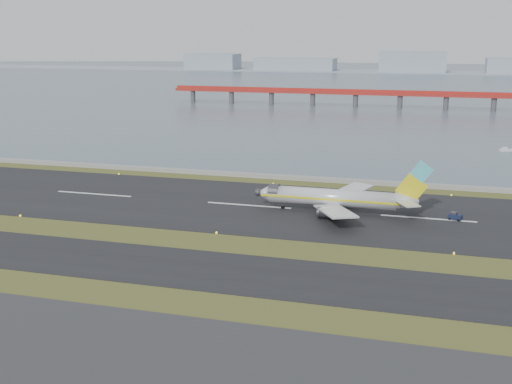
{
  "coord_description": "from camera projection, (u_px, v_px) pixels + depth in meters",
  "views": [
    {
      "loc": [
        40.81,
        -106.83,
        38.01
      ],
      "look_at": [
        3.98,
        22.0,
        5.4
      ],
      "focal_mm": 45.0,
      "sensor_mm": 36.0,
      "label": 1
    }
  ],
  "objects": [
    {
      "name": "seawall",
      "position": [
        280.0,
        177.0,
        175.63
      ],
      "size": [
        1000.0,
        2.5,
        1.0
      ],
      "primitive_type": "cube",
      "color": "gray",
      "rests_on": "ground"
    },
    {
      "name": "bay_water",
      "position": [
        392.0,
        82.0,
        549.43
      ],
      "size": [
        1400.0,
        800.0,
        1.3
      ],
      "primitive_type": "cube",
      "color": "#4A5D69",
      "rests_on": "ground"
    },
    {
      "name": "red_pier",
      "position": [
        400.0,
        95.0,
        346.18
      ],
      "size": [
        260.0,
        5.0,
        10.2
      ],
      "color": "#A9241D",
      "rests_on": "ground"
    },
    {
      "name": "far_shoreline",
      "position": [
        416.0,
        67.0,
        693.83
      ],
      "size": [
        1400.0,
        80.0,
        60.5
      ],
      "color": "#95A2B1",
      "rests_on": "ground"
    },
    {
      "name": "airliner",
      "position": [
        338.0,
        198.0,
        140.57
      ],
      "size": [
        38.52,
        32.89,
        12.8
      ],
      "color": "silver",
      "rests_on": "ground"
    },
    {
      "name": "ground",
      "position": [
        203.0,
        245.0,
        119.69
      ],
      "size": [
        1000.0,
        1000.0,
        0.0
      ],
      "primitive_type": "plane",
      "color": "#384619",
      "rests_on": "ground"
    },
    {
      "name": "runway_strip",
      "position": [
        249.0,
        206.0,
        147.71
      ],
      "size": [
        1000.0,
        45.0,
        0.1
      ],
      "primitive_type": "cube",
      "color": "black",
      "rests_on": "ground"
    },
    {
      "name": "pushback_tug",
      "position": [
        455.0,
        216.0,
        135.88
      ],
      "size": [
        3.07,
        2.3,
        1.75
      ],
      "rotation": [
        0.0,
        0.0,
        -0.31
      ],
      "color": "#131C36",
      "rests_on": "ground"
    },
    {
      "name": "workboat_near",
      "position": [
        508.0,
        150.0,
        217.39
      ],
      "size": [
        6.47,
        3.7,
        1.5
      ],
      "rotation": [
        0.0,
        0.0,
        0.3
      ],
      "color": "silver",
      "rests_on": "ground"
    },
    {
      "name": "taxiway_strip",
      "position": [
        178.0,
        267.0,
        108.47
      ],
      "size": [
        1000.0,
        18.0,
        0.1
      ],
      "primitive_type": "cube",
      "color": "black",
      "rests_on": "ground"
    }
  ]
}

